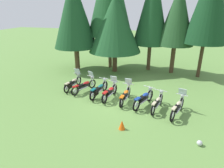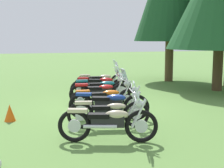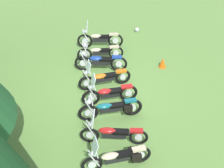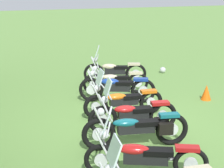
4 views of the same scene
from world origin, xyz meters
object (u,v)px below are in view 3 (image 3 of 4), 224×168
Objects in this scene: motorcycle_4 at (104,78)px; motorcycle_5 at (100,62)px; dropped_helmet at (137,30)px; motorcycle_1 at (113,133)px; motorcycle_6 at (100,52)px; motorcycle_3 at (109,93)px; motorcycle_2 at (112,108)px; traffic_cone at (163,63)px; motorcycle_0 at (118,157)px; motorcycle_7 at (99,39)px.

motorcycle_5 is at bearing -97.34° from motorcycle_4.
motorcycle_4 is 5.13m from dropped_helmet.
motorcycle_6 is (5.09, -1.26, -0.02)m from motorcycle_1.
motorcycle_3 is 2.26m from motorcycle_5.
motorcycle_2 is at bearing 101.58° from motorcycle_5.
motorcycle_5 reaches higher than motorcycle_2.
motorcycle_4 reaches higher than motorcycle_1.
motorcycle_1 is 3.20m from motorcycle_4.
motorcycle_1 is at bearing 133.57° from traffic_cone.
motorcycle_1 is at bearing 81.52° from motorcycle_2.
motorcycle_6 is at bearing -84.28° from motorcycle_5.
motorcycle_0 is 1.03× the size of motorcycle_5.
motorcycle_7 is at bearing -100.94° from motorcycle_4.
motorcycle_4 is at bearing 93.95° from motorcycle_7.
motorcycle_3 is at bearing 102.64° from motorcycle_5.
motorcycle_3 is 6.07m from dropped_helmet.
traffic_cone is 2.00× the size of dropped_helmet.
motorcycle_1 reaches higher than motorcycle_5.
motorcycle_6 is (3.88, -0.86, -0.02)m from motorcycle_2.
motorcycle_0 is at bearing 83.82° from motorcycle_3.
motorcycle_0 is 4.71× the size of traffic_cone.
dropped_helmet is (3.50, -0.28, -0.12)m from traffic_cone.
motorcycle_4 is 2.05m from motorcycle_6.
dropped_helmet is at bearing -130.78° from motorcycle_6.
motorcycle_5 reaches higher than dropped_helmet.
motorcycle_0 reaches higher than dropped_helmet.
motorcycle_0 reaches higher than motorcycle_5.
motorcycle_7 is at bearing -94.58° from motorcycle_3.
motorcycle_7 is (7.21, -1.83, 0.03)m from motorcycle_0.
motorcycle_4 is at bearing -89.51° from motorcycle_3.
motorcycle_6 reaches higher than traffic_cone.
traffic_cone is at bearing 148.01° from motorcycle_7.
motorcycle_5 is 0.86m from motorcycle_6.
motorcycle_2 is at bearing -99.29° from motorcycle_0.
motorcycle_2 is 1.13× the size of motorcycle_6.
motorcycle_7 is 4.51× the size of traffic_cone.
motorcycle_4 reaches higher than motorcycle_5.
dropped_helmet is (8.07, -4.24, -0.34)m from motorcycle_0.
motorcycle_4 is at bearing -80.07° from motorcycle_1.
traffic_cone is at bearing -171.90° from motorcycle_5.
traffic_cone reaches higher than dropped_helmet.
motorcycle_1 is at bearing -95.74° from motorcycle_0.
motorcycle_0 is 5.43m from motorcycle_5.
motorcycle_1 is (1.01, -0.22, -0.00)m from motorcycle_0.
motorcycle_5 is at bearing -91.17° from motorcycle_3.
traffic_cone is (1.51, -3.13, -0.23)m from motorcycle_3.
motorcycle_6 is 0.98× the size of motorcycle_7.
motorcycle_6 is 3.40m from dropped_helmet.
motorcycle_6 is at bearing 58.23° from traffic_cone.
motorcycle_5 is (3.06, -0.61, 0.02)m from motorcycle_2.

